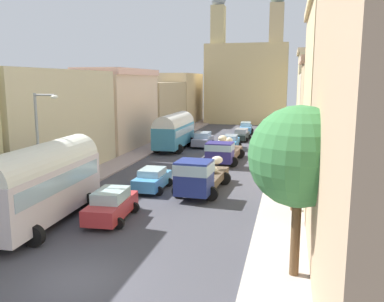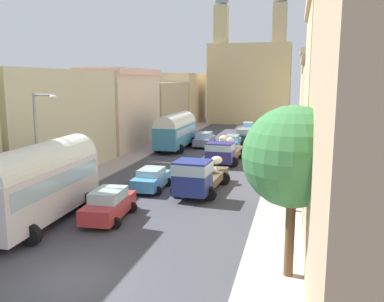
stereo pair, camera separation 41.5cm
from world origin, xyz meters
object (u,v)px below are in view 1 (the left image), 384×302
object	(u,v)px
parked_bus_0	(42,180)
car_4	(152,179)
pedestrian_2	(291,147)
car_3	(111,205)
car_0	(231,142)
car_2	(246,128)
parked_bus_1	(174,130)
streetlamp_near	(41,142)
pedestrian_1	(287,161)
car_5	(203,139)
car_1	(241,135)
pedestrian_0	(279,150)
cargo_truck_1	(223,151)
cargo_truck_0	(200,175)

from	to	relation	value
parked_bus_0	car_4	world-z (taller)	parked_bus_0
parked_bus_0	pedestrian_2	distance (m)	25.40
car_3	car_0	bearing A→B (deg)	82.70
car_0	car_2	bearing A→B (deg)	89.45
parked_bus_1	streetlamp_near	world-z (taller)	streetlamp_near
car_0	parked_bus_0	bearing A→B (deg)	-103.59
car_0	pedestrian_1	size ratio (longest dim) A/B	2.40
pedestrian_1	streetlamp_near	world-z (taller)	streetlamp_near
car_2	car_5	xyz separation A→B (m)	(-3.51, -12.68, 0.02)
car_1	car_3	distance (m)	30.85
parked_bus_1	car_0	size ratio (longest dim) A/B	1.89
car_4	pedestrian_1	xyz separation A→B (m)	(8.92, 7.19, 0.28)
pedestrian_0	pedestrian_2	world-z (taller)	pedestrian_0
cargo_truck_1	car_4	xyz separation A→B (m)	(-3.25, -10.14, -0.39)
parked_bus_0	pedestrian_0	size ratio (longest dim) A/B	4.84
pedestrian_2	streetlamp_near	world-z (taller)	streetlamp_near
car_2	car_5	distance (m)	13.16
car_1	car_2	bearing A→B (deg)	91.62
car_2	streetlamp_near	size ratio (longest dim) A/B	0.65
cargo_truck_1	cargo_truck_0	bearing A→B (deg)	-89.14
car_0	car_2	distance (m)	13.87
car_3	cargo_truck_0	bearing A→B (deg)	58.51
car_4	pedestrian_1	distance (m)	11.46
car_3	streetlamp_near	xyz separation A→B (m)	(-4.68, 0.92, 3.14)
parked_bus_1	car_0	world-z (taller)	parked_bus_1
car_4	pedestrian_1	world-z (taller)	pedestrian_1
parked_bus_0	car_3	distance (m)	3.75
car_1	streetlamp_near	size ratio (longest dim) A/B	0.63
car_2	pedestrian_1	distance (m)	25.06
car_4	cargo_truck_0	bearing A→B (deg)	-5.13
car_0	car_3	distance (m)	24.04
cargo_truck_1	parked_bus_0	bearing A→B (deg)	-110.06
car_3	car_4	size ratio (longest dim) A/B	1.13
streetlamp_near	car_3	bearing A→B (deg)	-11.12
car_3	car_2	bearing A→B (deg)	85.17
cargo_truck_1	car_3	xyz separation A→B (m)	(-3.43, -16.31, -0.33)
cargo_truck_1	car_5	xyz separation A→B (m)	(-3.76, 8.71, -0.34)
cargo_truck_1	car_3	bearing A→B (deg)	-101.88
parked_bus_0	pedestrian_2	size ratio (longest dim) A/B	4.94
car_4	car_5	size ratio (longest dim) A/B	0.87
car_3	pedestrian_1	world-z (taller)	pedestrian_1
car_0	car_5	xyz separation A→B (m)	(-3.38, 1.18, 0.02)
cargo_truck_0	streetlamp_near	size ratio (longest dim) A/B	1.05
car_2	parked_bus_1	bearing A→B (deg)	-111.93
pedestrian_2	car_4	bearing A→B (deg)	-122.74
car_1	car_2	world-z (taller)	car_2
cargo_truck_1	car_5	size ratio (longest dim) A/B	1.61
car_2	pedestrian_0	size ratio (longest dim) A/B	2.42
car_1	car_5	bearing A→B (deg)	-123.34
car_4	pedestrian_1	bearing A→B (deg)	38.89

